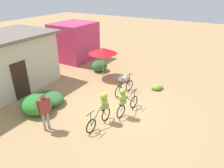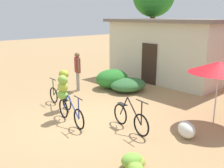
{
  "view_description": "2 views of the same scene",
  "coord_description": "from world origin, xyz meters",
  "px_view_note": "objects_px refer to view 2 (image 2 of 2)",
  "views": [
    {
      "loc": [
        -7.68,
        -4.01,
        5.56
      ],
      "look_at": [
        0.48,
        0.77,
        1.04
      ],
      "focal_mm": 33.25,
      "sensor_mm": 36.0,
      "label": 1
    },
    {
      "loc": [
        6.43,
        -4.53,
        3.28
      ],
      "look_at": [
        0.01,
        1.37,
        0.97
      ],
      "focal_mm": 41.2,
      "sensor_mm": 36.0,
      "label": 2
    }
  ],
  "objects_px": {
    "bicycle_leftmost": "(62,86)",
    "person_vendor": "(77,67)",
    "market_umbrella": "(219,67)",
    "banana_pile_on_ground": "(134,163)",
    "bicycle_near_pile": "(65,95)",
    "produce_sack": "(186,129)",
    "bicycle_center_loaded": "(130,118)",
    "building_low": "(170,49)"
  },
  "relations": [
    {
      "from": "bicycle_leftmost",
      "to": "person_vendor",
      "type": "relative_size",
      "value": 0.96
    },
    {
      "from": "market_umbrella",
      "to": "banana_pile_on_ground",
      "type": "relative_size",
      "value": 2.5
    },
    {
      "from": "bicycle_near_pile",
      "to": "banana_pile_on_ground",
      "type": "relative_size",
      "value": 2.19
    },
    {
      "from": "bicycle_near_pile",
      "to": "banana_pile_on_ground",
      "type": "distance_m",
      "value": 3.48
    },
    {
      "from": "bicycle_leftmost",
      "to": "person_vendor",
      "type": "distance_m",
      "value": 2.41
    },
    {
      "from": "banana_pile_on_ground",
      "to": "produce_sack",
      "type": "distance_m",
      "value": 2.23
    },
    {
      "from": "banana_pile_on_ground",
      "to": "person_vendor",
      "type": "distance_m",
      "value": 6.63
    },
    {
      "from": "bicycle_center_loaded",
      "to": "produce_sack",
      "type": "relative_size",
      "value": 2.36
    },
    {
      "from": "bicycle_leftmost",
      "to": "produce_sack",
      "type": "height_order",
      "value": "bicycle_leftmost"
    },
    {
      "from": "building_low",
      "to": "bicycle_center_loaded",
      "type": "height_order",
      "value": "building_low"
    },
    {
      "from": "market_umbrella",
      "to": "bicycle_leftmost",
      "type": "relative_size",
      "value": 1.2
    },
    {
      "from": "building_low",
      "to": "bicycle_center_loaded",
      "type": "distance_m",
      "value": 7.11
    },
    {
      "from": "bicycle_near_pile",
      "to": "bicycle_center_loaded",
      "type": "distance_m",
      "value": 2.23
    },
    {
      "from": "person_vendor",
      "to": "banana_pile_on_ground",
      "type": "bearing_deg",
      "value": -24.63
    },
    {
      "from": "bicycle_center_loaded",
      "to": "produce_sack",
      "type": "xyz_separation_m",
      "value": [
        1.38,
        0.82,
        -0.14
      ]
    },
    {
      "from": "market_umbrella",
      "to": "bicycle_leftmost",
      "type": "xyz_separation_m",
      "value": [
        -4.36,
        -2.78,
        -0.94
      ]
    },
    {
      "from": "building_low",
      "to": "person_vendor",
      "type": "relative_size",
      "value": 3.68
    },
    {
      "from": "building_low",
      "to": "person_vendor",
      "type": "bearing_deg",
      "value": -106.0
    },
    {
      "from": "bicycle_center_loaded",
      "to": "person_vendor",
      "type": "height_order",
      "value": "person_vendor"
    },
    {
      "from": "bicycle_near_pile",
      "to": "banana_pile_on_ground",
      "type": "height_order",
      "value": "bicycle_near_pile"
    },
    {
      "from": "bicycle_center_loaded",
      "to": "building_low",
      "type": "bearing_deg",
      "value": 116.29
    },
    {
      "from": "produce_sack",
      "to": "person_vendor",
      "type": "relative_size",
      "value": 0.41
    },
    {
      "from": "banana_pile_on_ground",
      "to": "bicycle_leftmost",
      "type": "bearing_deg",
      "value": 167.84
    },
    {
      "from": "bicycle_center_loaded",
      "to": "banana_pile_on_ground",
      "type": "bearing_deg",
      "value": -44.29
    },
    {
      "from": "market_umbrella",
      "to": "banana_pile_on_ground",
      "type": "xyz_separation_m",
      "value": [
        0.01,
        -3.72,
        -1.66
      ]
    },
    {
      "from": "bicycle_center_loaded",
      "to": "bicycle_leftmost",
      "type": "bearing_deg",
      "value": -170.9
    },
    {
      "from": "building_low",
      "to": "banana_pile_on_ground",
      "type": "height_order",
      "value": "building_low"
    },
    {
      "from": "building_low",
      "to": "market_umbrella",
      "type": "xyz_separation_m",
      "value": [
        4.54,
        -3.97,
        0.21
      ]
    },
    {
      "from": "banana_pile_on_ground",
      "to": "person_vendor",
      "type": "height_order",
      "value": "person_vendor"
    },
    {
      "from": "bicycle_leftmost",
      "to": "produce_sack",
      "type": "distance_m",
      "value": 4.54
    },
    {
      "from": "bicycle_leftmost",
      "to": "person_vendor",
      "type": "xyz_separation_m",
      "value": [
        -1.6,
        1.8,
        0.2
      ]
    },
    {
      "from": "market_umbrella",
      "to": "person_vendor",
      "type": "xyz_separation_m",
      "value": [
        -5.96,
        -0.99,
        -0.74
      ]
    },
    {
      "from": "bicycle_leftmost",
      "to": "person_vendor",
      "type": "height_order",
      "value": "person_vendor"
    },
    {
      "from": "bicycle_near_pile",
      "to": "person_vendor",
      "type": "xyz_separation_m",
      "value": [
        -2.59,
        2.32,
        0.22
      ]
    },
    {
      "from": "market_umbrella",
      "to": "bicycle_center_loaded",
      "type": "relative_size",
      "value": 1.2
    },
    {
      "from": "bicycle_leftmost",
      "to": "produce_sack",
      "type": "bearing_deg",
      "value": 16.67
    },
    {
      "from": "bicycle_leftmost",
      "to": "produce_sack",
      "type": "xyz_separation_m",
      "value": [
        4.3,
        1.29,
        -0.64
      ]
    },
    {
      "from": "produce_sack",
      "to": "building_low",
      "type": "bearing_deg",
      "value": 129.38
    },
    {
      "from": "banana_pile_on_ground",
      "to": "person_vendor",
      "type": "xyz_separation_m",
      "value": [
        -5.97,
        2.74,
        0.92
      ]
    },
    {
      "from": "market_umbrella",
      "to": "produce_sack",
      "type": "relative_size",
      "value": 2.83
    },
    {
      "from": "market_umbrella",
      "to": "banana_pile_on_ground",
      "type": "bearing_deg",
      "value": -89.9
    },
    {
      "from": "bicycle_near_pile",
      "to": "person_vendor",
      "type": "relative_size",
      "value": 1.0
    }
  ]
}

